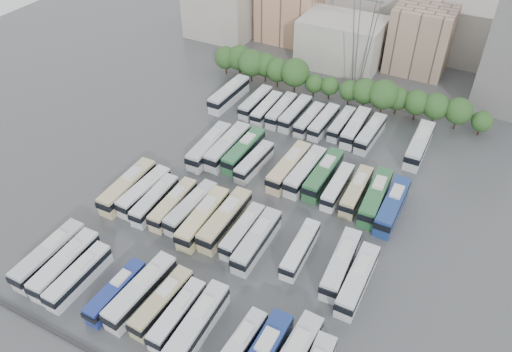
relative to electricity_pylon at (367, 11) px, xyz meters
The scene contains 47 objects.
ground 53.41m from the electricity_pylon, 92.29° to the right, with size 220.00×220.00×0.00m, color #424447.
tree_line 16.88m from the electricity_pylon, 118.70° to the right, with size 65.02×7.86×8.38m.
city_buildings 26.15m from the electricity_pylon, 113.40° to the left, with size 102.00×35.00×20.00m.
electricity_pylon is the anchor object (origin of this frame).
bus_r0_s0 79.55m from the electricity_pylon, 107.64° to the right, with size 2.92×13.16×4.13m.
bus_r0_s1 78.86m from the electricity_pylon, 105.13° to the right, with size 3.23×12.89×4.02m.
bus_r0_s2 78.76m from the electricity_pylon, 102.70° to the right, with size 2.59×11.79×3.70m.
bus_r0_s4 77.27m from the electricity_pylon, 97.88° to the right, with size 2.64×11.05×3.45m.
bus_r0_s5 75.36m from the electricity_pylon, 95.50° to the right, with size 3.52×13.19×4.10m.
bus_r0_s6 75.16m from the electricity_pylon, 92.70° to the right, with size 3.07×11.75×3.66m.
bus_r0_s7 75.73m from the electricity_pylon, 90.31° to the right, with size 2.46×11.19×3.51m.
bus_r0_s8 75.97m from the electricity_pylon, 87.71° to the right, with size 3.13×13.06×4.08m.
bus_r0_s10 76.95m from the electricity_pylon, 82.81° to the right, with size 3.03×11.50×3.57m.
bus_r1_s0 62.83m from the electricity_pylon, 112.52° to the right, with size 3.21×13.42×4.19m.
bus_r1_s1 61.33m from the electricity_pylon, 109.87° to the right, with size 3.07×12.21×3.81m.
bus_r1_s2 61.30m from the electricity_pylon, 106.85° to the right, with size 3.01×11.72×3.65m.
bus_r1_s3 59.91m from the electricity_pylon, 103.74° to the right, with size 2.85×11.77×3.67m.
bus_r1_s4 58.64m from the electricity_pylon, 100.66° to the right, with size 3.27×12.40×3.86m.
bus_r1_s5 59.36m from the electricity_pylon, 97.23° to the right, with size 3.32×13.35×4.16m.
bus_r1_s6 57.76m from the electricity_pylon, 93.96° to the right, with size 2.95×13.43×4.21m.
bus_r1_s7 58.40m from the electricity_pylon, 90.15° to the right, with size 2.54×11.41×3.57m.
bus_r1_s8 59.35m from the electricity_pylon, 87.09° to the right, with size 2.87×12.73×3.99m.
bus_r1_s10 58.53m from the electricity_pylon, 80.17° to the right, with size 2.83×11.39×3.55m.
bus_r1_s12 59.94m from the electricity_pylon, 73.68° to the right, with size 3.40×12.86×4.00m.
bus_r1_s13 62.50m from the electricity_pylon, 71.24° to the right, with size 2.82×12.72×3.99m.
bus_r2_s2 45.59m from the electricity_pylon, 113.43° to the right, with size 3.46×13.55×4.22m.
bus_r2_s3 43.11m from the electricity_pylon, 110.11° to the right, with size 2.95×13.51×4.24m.
bus_r2_s4 41.80m from the electricity_pylon, 105.64° to the right, with size 3.02×12.81×4.00m.
bus_r2_s5 42.99m from the electricity_pylon, 100.25° to the right, with size 3.02×11.30×3.51m.
bus_r2_s7 41.19m from the electricity_pylon, 90.58° to the right, with size 3.39×13.43×4.18m.
bus_r2_s8 41.04m from the electricity_pylon, 85.74° to the right, with size 3.39×13.07×4.07m.
bus_r2_s9 40.80m from the electricity_pylon, 80.65° to the right, with size 3.18×13.22×4.13m.
bus_r2_s10 43.04m from the electricity_pylon, 76.21° to the right, with size 2.50×11.30×3.54m.
bus_r2_s11 43.65m from the electricity_pylon, 71.44° to the right, with size 2.81×11.99×3.75m.
bus_r2_s12 44.87m from the electricity_pylon, 67.01° to the right, with size 3.52×13.51×4.20m.
bus_r2_s13 46.83m from the electricity_pylon, 63.56° to the right, with size 2.90×13.23×4.15m.
bus_r3_s0 34.88m from the electricity_pylon, 140.06° to the right, with size 3.35×13.65×4.26m.
bus_r3_s2 30.87m from the electricity_pylon, 130.56° to the right, with size 2.72×11.69×3.66m.
bus_r3_s3 29.99m from the electricity_pylon, 122.95° to the right, with size 2.67×11.39×3.56m.
bus_r3_s4 28.16m from the electricity_pylon, 117.14° to the right, with size 2.76×11.72×3.66m.
bus_r3_s5 26.95m from the electricity_pylon, 109.77° to the right, with size 2.90×12.00×3.75m.
bus_r3_s6 26.94m from the electricity_pylon, 99.64° to the right, with size 2.75×11.19×3.49m.
bus_r3_s7 26.25m from the electricity_pylon, 91.32° to the right, with size 2.90×11.59×3.61m.
bus_r3_s8 25.53m from the electricity_pylon, 80.76° to the right, with size 2.60×10.88×3.40m.
bus_r3_s9 26.17m from the electricity_pylon, 72.09° to the right, with size 2.82×12.40×3.88m.
bus_r3_s10 27.62m from the electricity_pylon, 64.13° to the right, with size 3.23×12.22×3.80m.
bus_r3_s13 32.09m from the electricity_pylon, 45.29° to the right, with size 3.06×13.72×4.30m.
Camera 1 is at (29.75, -54.79, 58.99)m, focal length 35.00 mm.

